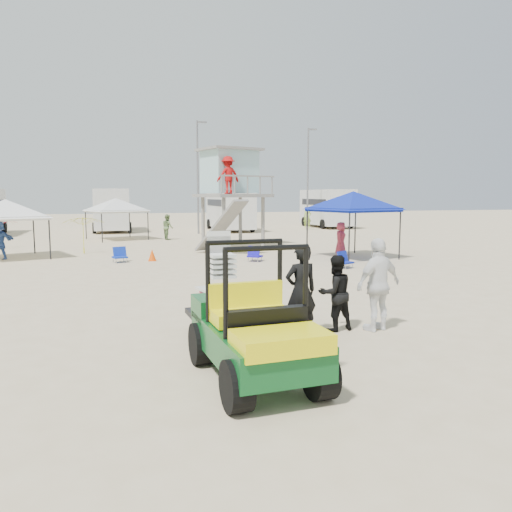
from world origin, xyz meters
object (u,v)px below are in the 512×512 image
object	(u,v)px
utility_cart	(254,319)
canopy_blue	(353,195)
surf_trailer	(222,301)
man_left	(301,291)
lifeguard_tower	(230,175)

from	to	relation	value
utility_cart	canopy_blue	bearing A→B (deg)	57.91
utility_cart	surf_trailer	distance (m)	2.35
man_left	lifeguard_tower	xyz separation A→B (m)	(2.52, 17.18, 2.91)
utility_cart	surf_trailer	world-z (taller)	utility_cart
utility_cart	lifeguard_tower	distance (m)	19.84
utility_cart	lifeguard_tower	xyz separation A→B (m)	(4.05, 19.21, 2.86)
lifeguard_tower	surf_trailer	bearing A→B (deg)	-103.46
man_left	surf_trailer	bearing A→B (deg)	-17.75
surf_trailer	lifeguard_tower	world-z (taller)	lifeguard_tower
utility_cart	surf_trailer	bearing A→B (deg)	89.81
utility_cart	lifeguard_tower	world-z (taller)	lifeguard_tower
lifeguard_tower	canopy_blue	xyz separation A→B (m)	(4.13, -6.18, -1.02)
utility_cart	man_left	bearing A→B (deg)	53.22
canopy_blue	lifeguard_tower	bearing A→B (deg)	123.75
lifeguard_tower	canopy_blue	distance (m)	7.50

